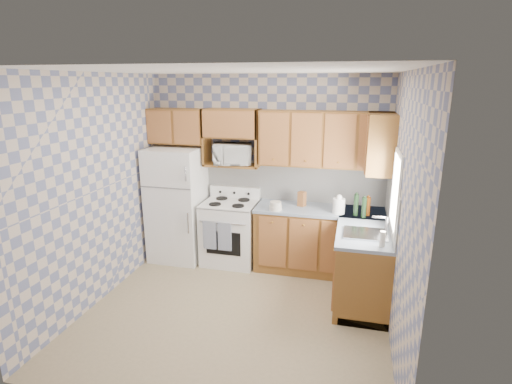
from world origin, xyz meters
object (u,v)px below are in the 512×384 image
at_px(stove_body, 230,233).
at_px(microwave, 233,154).
at_px(refrigerator, 177,204).
at_px(electric_kettle, 339,206).

relative_size(stove_body, microwave, 1.69).
bearing_deg(refrigerator, stove_body, 1.78).
relative_size(refrigerator, stove_body, 1.87).
relative_size(refrigerator, electric_kettle, 8.36).
bearing_deg(refrigerator, microwave, 12.35).
distance_m(refrigerator, stove_body, 0.89).
bearing_deg(electric_kettle, stove_body, 175.24).
distance_m(stove_body, microwave, 1.16).
bearing_deg(microwave, electric_kettle, -24.24).
xyz_separation_m(stove_body, electric_kettle, (1.54, -0.13, 0.57)).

